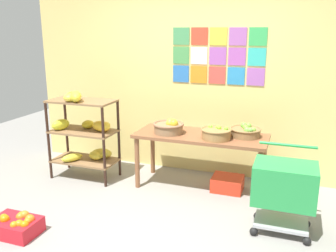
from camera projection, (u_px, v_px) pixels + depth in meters
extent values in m
plane|color=gray|center=(148.00, 228.00, 3.72)|extent=(9.38, 9.38, 0.00)
cube|color=#E1CA74|center=(195.00, 68.00, 4.91)|extent=(4.87, 0.06, 2.95)
cube|color=#438F55|center=(181.00, 36.00, 4.83)|extent=(0.22, 0.01, 0.22)
cube|color=red|center=(199.00, 36.00, 4.75)|extent=(0.22, 0.01, 0.22)
cube|color=gold|center=(218.00, 36.00, 4.67)|extent=(0.22, 0.01, 0.22)
cube|color=#9E57A7|center=(238.00, 36.00, 4.58)|extent=(0.22, 0.01, 0.22)
cube|color=green|center=(258.00, 37.00, 4.50)|extent=(0.22, 0.01, 0.22)
cube|color=#46924D|center=(181.00, 55.00, 4.89)|extent=(0.22, 0.01, 0.22)
cube|color=silver|center=(199.00, 56.00, 4.81)|extent=(0.22, 0.01, 0.22)
cube|color=#9C50AA|center=(218.00, 56.00, 4.73)|extent=(0.22, 0.01, 0.22)
cube|color=#A350AB|center=(237.00, 57.00, 4.65)|extent=(0.22, 0.01, 0.22)
cube|color=#2FB4AA|center=(257.00, 57.00, 4.57)|extent=(0.22, 0.01, 0.22)
cube|color=#2B6CBC|center=(181.00, 74.00, 4.96)|extent=(0.22, 0.01, 0.22)
cube|color=orange|center=(199.00, 75.00, 4.88)|extent=(0.22, 0.01, 0.22)
cube|color=#D2473E|center=(217.00, 75.00, 4.79)|extent=(0.22, 0.01, 0.22)
cube|color=#2983C3|center=(236.00, 76.00, 4.71)|extent=(0.22, 0.01, 0.22)
cube|color=#A05AB2|center=(256.00, 77.00, 4.63)|extent=(0.22, 0.01, 0.22)
cylinder|color=black|center=(48.00, 140.00, 4.83)|extent=(0.04, 0.04, 1.08)
cylinder|color=black|center=(104.00, 147.00, 4.56)|extent=(0.04, 0.04, 1.08)
cylinder|color=black|center=(67.00, 133.00, 5.21)|extent=(0.04, 0.04, 1.08)
cylinder|color=black|center=(119.00, 138.00, 4.94)|extent=(0.04, 0.04, 1.08)
cube|color=olive|center=(85.00, 160.00, 4.96)|extent=(0.87, 0.45, 0.03)
ellipsoid|color=gold|center=(102.00, 153.00, 5.01)|extent=(0.31, 0.21, 0.13)
ellipsoid|color=gold|center=(72.00, 158.00, 4.88)|extent=(0.26, 0.31, 0.10)
ellipsoid|color=yellow|center=(95.00, 156.00, 4.95)|extent=(0.26, 0.23, 0.11)
cube|color=olive|center=(84.00, 131.00, 4.86)|extent=(0.87, 0.45, 0.02)
ellipsoid|color=yellow|center=(61.00, 125.00, 4.87)|extent=(0.21, 0.29, 0.14)
ellipsoid|color=yellow|center=(101.00, 126.00, 4.79)|extent=(0.33, 0.25, 0.14)
ellipsoid|color=gold|center=(88.00, 124.00, 4.96)|extent=(0.23, 0.27, 0.10)
ellipsoid|color=yellow|center=(103.00, 126.00, 4.86)|extent=(0.19, 0.25, 0.11)
cube|color=olive|center=(82.00, 101.00, 4.75)|extent=(0.87, 0.45, 0.02)
ellipsoid|color=yellow|center=(74.00, 96.00, 4.76)|extent=(0.27, 0.26, 0.11)
ellipsoid|color=yellow|center=(76.00, 96.00, 4.62)|extent=(0.29, 0.32, 0.14)
ellipsoid|color=yellow|center=(72.00, 97.00, 4.64)|extent=(0.24, 0.27, 0.11)
cube|color=brown|center=(201.00, 136.00, 4.50)|extent=(1.64, 0.65, 0.04)
cylinder|color=brown|center=(137.00, 163.00, 4.60)|extent=(0.06, 0.06, 0.67)
cylinder|color=brown|center=(259.00, 179.00, 4.11)|extent=(0.06, 0.06, 0.67)
cylinder|color=brown|center=(153.00, 150.00, 5.08)|extent=(0.06, 0.06, 0.67)
cylinder|color=brown|center=(264.00, 163.00, 4.59)|extent=(0.06, 0.06, 0.67)
cylinder|color=olive|center=(245.00, 133.00, 4.40)|extent=(0.35, 0.35, 0.10)
torus|color=olive|center=(246.00, 129.00, 4.38)|extent=(0.37, 0.37, 0.02)
sphere|color=#75AB37|center=(246.00, 128.00, 4.38)|extent=(0.07, 0.07, 0.07)
sphere|color=#79B53E|center=(253.00, 130.00, 4.31)|extent=(0.07, 0.07, 0.07)
sphere|color=#6EC141|center=(244.00, 125.00, 4.47)|extent=(0.08, 0.08, 0.08)
sphere|color=#6FBD45|center=(247.00, 130.00, 4.30)|extent=(0.08, 0.08, 0.08)
sphere|color=#6FAF49|center=(250.00, 130.00, 4.27)|extent=(0.06, 0.06, 0.06)
sphere|color=#71B43C|center=(249.00, 126.00, 4.47)|extent=(0.07, 0.07, 0.07)
cylinder|color=#896949|center=(169.00, 129.00, 4.54)|extent=(0.36, 0.36, 0.12)
torus|color=#886245|center=(169.00, 124.00, 4.53)|extent=(0.39, 0.39, 0.03)
sphere|color=gold|center=(170.00, 122.00, 4.52)|extent=(0.10, 0.10, 0.10)
sphere|color=gold|center=(170.00, 123.00, 4.58)|extent=(0.08, 0.08, 0.08)
sphere|color=gold|center=(172.00, 123.00, 4.50)|extent=(0.09, 0.09, 0.09)
sphere|color=gold|center=(169.00, 123.00, 4.52)|extent=(0.09, 0.09, 0.09)
sphere|color=gold|center=(174.00, 123.00, 4.49)|extent=(0.11, 0.11, 0.11)
sphere|color=gold|center=(171.00, 122.00, 4.54)|extent=(0.08, 0.08, 0.08)
cylinder|color=olive|center=(216.00, 134.00, 4.29)|extent=(0.34, 0.34, 0.12)
torus|color=olive|center=(216.00, 130.00, 4.28)|extent=(0.36, 0.36, 0.02)
sphere|color=#82C72D|center=(219.00, 128.00, 4.30)|extent=(0.05, 0.05, 0.05)
sphere|color=#73BC2D|center=(226.00, 129.00, 4.28)|extent=(0.05, 0.05, 0.05)
sphere|color=#7ACE30|center=(218.00, 128.00, 4.35)|extent=(0.06, 0.06, 0.06)
sphere|color=#75C934|center=(210.00, 127.00, 4.38)|extent=(0.06, 0.06, 0.06)
cube|color=red|center=(227.00, 183.00, 4.57)|extent=(0.38, 0.33, 0.18)
cube|color=red|center=(15.00, 227.00, 3.59)|extent=(0.48, 0.33, 0.15)
sphere|color=orange|center=(5.00, 219.00, 3.56)|extent=(0.09, 0.09, 0.09)
sphere|color=orange|center=(25.00, 215.00, 3.64)|extent=(0.09, 0.09, 0.09)
sphere|color=orange|center=(19.00, 224.00, 3.49)|extent=(0.09, 0.09, 0.09)
sphere|color=orange|center=(4.00, 217.00, 3.61)|extent=(0.07, 0.07, 0.07)
sphere|color=orange|center=(28.00, 221.00, 3.52)|extent=(0.07, 0.07, 0.07)
sphere|color=orange|center=(14.00, 225.00, 3.46)|extent=(0.07, 0.07, 0.07)
sphere|color=orange|center=(21.00, 215.00, 3.64)|extent=(0.07, 0.07, 0.07)
sphere|color=orange|center=(30.00, 219.00, 3.56)|extent=(0.09, 0.09, 0.09)
sphere|color=orange|center=(25.00, 225.00, 3.47)|extent=(0.08, 0.08, 0.08)
sphere|color=orange|center=(21.00, 217.00, 3.63)|extent=(0.09, 0.09, 0.09)
sphere|color=black|center=(254.00, 231.00, 3.57)|extent=(0.08, 0.08, 0.08)
sphere|color=black|center=(307.00, 241.00, 3.41)|extent=(0.08, 0.08, 0.08)
sphere|color=black|center=(257.00, 216.00, 3.87)|extent=(0.08, 0.08, 0.08)
sphere|color=black|center=(306.00, 224.00, 3.71)|extent=(0.08, 0.08, 0.08)
cube|color=#A5A8AD|center=(281.00, 222.00, 3.63)|extent=(0.52, 0.35, 0.03)
cube|color=green|center=(284.00, 183.00, 3.52)|extent=(0.60, 0.43, 0.39)
cylinder|color=green|center=(288.00, 145.00, 3.66)|extent=(0.57, 0.03, 0.03)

